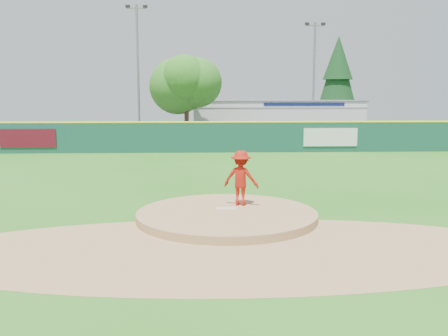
{
  "coord_description": "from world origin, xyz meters",
  "views": [
    {
      "loc": [
        -0.71,
        -14.83,
        3.76
      ],
      "look_at": [
        0.0,
        2.0,
        1.3
      ],
      "focal_mm": 40.0,
      "sensor_mm": 36.0,
      "label": 1
    }
  ],
  "objects_px": {
    "deciduous_tree": "(186,85)",
    "pool_building_grp": "(274,118)",
    "pitcher": "(241,178)",
    "light_pole_left": "(138,67)",
    "light_pole_right": "(314,75)",
    "conifer_tree": "(338,78)",
    "playground_slide": "(1,136)",
    "van": "(152,137)"
  },
  "relations": [
    {
      "from": "van",
      "to": "deciduous_tree",
      "type": "bearing_deg",
      "value": -55.34
    },
    {
      "from": "pool_building_grp",
      "to": "light_pole_left",
      "type": "bearing_deg",
      "value": -157.4
    },
    {
      "from": "van",
      "to": "light_pole_right",
      "type": "height_order",
      "value": "light_pole_right"
    },
    {
      "from": "van",
      "to": "light_pole_left",
      "type": "height_order",
      "value": "light_pole_left"
    },
    {
      "from": "van",
      "to": "playground_slide",
      "type": "relative_size",
      "value": 1.65
    },
    {
      "from": "pitcher",
      "to": "light_pole_left",
      "type": "distance_m",
      "value": 27.35
    },
    {
      "from": "pitcher",
      "to": "pool_building_grp",
      "type": "relative_size",
      "value": 0.12
    },
    {
      "from": "light_pole_right",
      "to": "deciduous_tree",
      "type": "bearing_deg",
      "value": -160.02
    },
    {
      "from": "light_pole_right",
      "to": "van",
      "type": "bearing_deg",
      "value": -153.51
    },
    {
      "from": "pool_building_grp",
      "to": "deciduous_tree",
      "type": "distance_m",
      "value": 11.01
    },
    {
      "from": "deciduous_tree",
      "to": "light_pole_left",
      "type": "bearing_deg",
      "value": 153.43
    },
    {
      "from": "pitcher",
      "to": "conifer_tree",
      "type": "xyz_separation_m",
      "value": [
        12.5,
        35.11,
        4.41
      ]
    },
    {
      "from": "pitcher",
      "to": "playground_slide",
      "type": "relative_size",
      "value": 0.58
    },
    {
      "from": "pool_building_grp",
      "to": "conifer_tree",
      "type": "xyz_separation_m",
      "value": [
        7.0,
        4.01,
        3.88
      ]
    },
    {
      "from": "light_pole_left",
      "to": "conifer_tree",
      "type": "bearing_deg",
      "value": 25.35
    },
    {
      "from": "light_pole_right",
      "to": "pool_building_grp",
      "type": "bearing_deg",
      "value": 135.05
    },
    {
      "from": "conifer_tree",
      "to": "playground_slide",
      "type": "bearing_deg",
      "value": -153.44
    },
    {
      "from": "pitcher",
      "to": "deciduous_tree",
      "type": "xyz_separation_m",
      "value": [
        -2.5,
        24.11,
        3.42
      ]
    },
    {
      "from": "pool_building_grp",
      "to": "light_pole_left",
      "type": "xyz_separation_m",
      "value": [
        -12.0,
        -4.99,
        4.39
      ]
    },
    {
      "from": "conifer_tree",
      "to": "pool_building_grp",
      "type": "bearing_deg",
      "value": -150.22
    },
    {
      "from": "van",
      "to": "conifer_tree",
      "type": "height_order",
      "value": "conifer_tree"
    },
    {
      "from": "light_pole_left",
      "to": "van",
      "type": "bearing_deg",
      "value": -72.38
    },
    {
      "from": "deciduous_tree",
      "to": "pool_building_grp",
      "type": "bearing_deg",
      "value": 41.16
    },
    {
      "from": "conifer_tree",
      "to": "light_pole_right",
      "type": "xyz_separation_m",
      "value": [
        -4.0,
        -7.0,
        0.0
      ]
    },
    {
      "from": "van",
      "to": "conifer_tree",
      "type": "bearing_deg",
      "value": -64.74
    },
    {
      "from": "pool_building_grp",
      "to": "playground_slide",
      "type": "relative_size",
      "value": 5.03
    },
    {
      "from": "pitcher",
      "to": "van",
      "type": "height_order",
      "value": "pitcher"
    },
    {
      "from": "playground_slide",
      "to": "light_pole_right",
      "type": "distance_m",
      "value": 25.81
    },
    {
      "from": "light_pole_left",
      "to": "deciduous_tree",
      "type": "bearing_deg",
      "value": -26.57
    },
    {
      "from": "van",
      "to": "playground_slide",
      "type": "bearing_deg",
      "value": 79.5
    },
    {
      "from": "pitcher",
      "to": "playground_slide",
      "type": "xyz_separation_m",
      "value": [
        -15.85,
        20.93,
        -0.29
      ]
    },
    {
      "from": "light_pole_left",
      "to": "light_pole_right",
      "type": "height_order",
      "value": "light_pole_left"
    },
    {
      "from": "pitcher",
      "to": "van",
      "type": "relative_size",
      "value": 0.35
    },
    {
      "from": "pitcher",
      "to": "playground_slide",
      "type": "height_order",
      "value": "pitcher"
    },
    {
      "from": "deciduous_tree",
      "to": "light_pole_left",
      "type": "xyz_separation_m",
      "value": [
        -4.0,
        2.0,
        1.5
      ]
    },
    {
      "from": "pool_building_grp",
      "to": "deciduous_tree",
      "type": "height_order",
      "value": "deciduous_tree"
    },
    {
      "from": "van",
      "to": "light_pole_right",
      "type": "xyz_separation_m",
      "value": [
        13.5,
        6.73,
        4.83
      ]
    },
    {
      "from": "light_pole_left",
      "to": "light_pole_right",
      "type": "distance_m",
      "value": 15.14
    },
    {
      "from": "pitcher",
      "to": "van",
      "type": "bearing_deg",
      "value": -57.28
    },
    {
      "from": "conifer_tree",
      "to": "light_pole_right",
      "type": "distance_m",
      "value": 8.06
    },
    {
      "from": "van",
      "to": "deciduous_tree",
      "type": "distance_m",
      "value": 5.33
    },
    {
      "from": "pitcher",
      "to": "deciduous_tree",
      "type": "height_order",
      "value": "deciduous_tree"
    }
  ]
}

